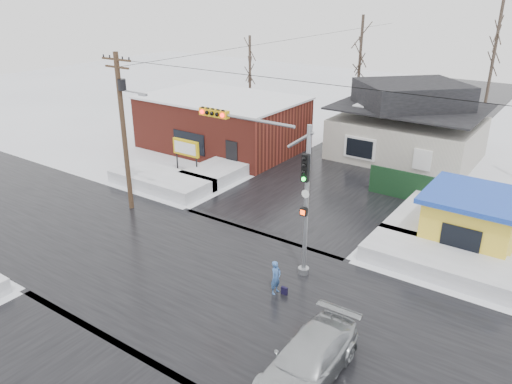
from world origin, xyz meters
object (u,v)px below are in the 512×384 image
Objects in this scene: utility_pole at (124,124)px; car at (308,360)px; kiosk at (472,220)px; marquee_sign at (186,149)px; traffic_signal at (276,174)px; pedestrian at (276,278)px.

utility_pole is 17.07m from car.
marquee_sign is at bearing -178.45° from kiosk.
kiosk is at bearing 44.84° from traffic_signal.
kiosk is at bearing 1.55° from marquee_sign.
kiosk is at bearing 20.44° from utility_pole.
marquee_sign is (-1.07, 5.99, -3.19)m from utility_pole.
marquee_sign is (-11.43, 6.53, -2.62)m from traffic_signal.
utility_pole reaches higher than pedestrian.
kiosk is (17.43, 6.49, -3.65)m from utility_pole.
car is (15.31, -6.13, -4.39)m from utility_pole.
car is (4.95, -5.59, -3.82)m from traffic_signal.
marquee_sign reaches higher than pedestrian.
pedestrian is 5.06m from car.
utility_pole is at bearing 157.13° from car.
kiosk is 12.82m from car.
traffic_signal is 1.41× the size of car.
marquee_sign is 1.67× the size of pedestrian.
utility_pole is 1.96× the size of kiosk.
utility_pole is 12.77m from pedestrian.
car is (16.38, -12.12, -1.20)m from marquee_sign.
car is at bearing -21.80° from utility_pole.
pedestrian reaches higher than car.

